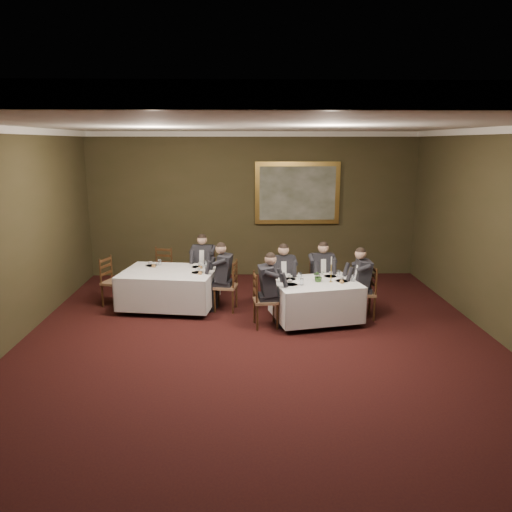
{
  "coord_description": "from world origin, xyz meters",
  "views": [
    {
      "loc": [
        -0.26,
        -7.14,
        3.25
      ],
      "look_at": [
        -0.01,
        2.05,
        1.15
      ],
      "focal_mm": 35.0,
      "sensor_mm": 36.0,
      "label": 1
    }
  ],
  "objects_px": {
    "table_main": "(316,299)",
    "diner_main_endright": "(363,292)",
    "table_second": "(169,286)",
    "diner_main_endleft": "(266,299)",
    "diner_sec_backright": "(204,272)",
    "painting": "(297,193)",
    "chair_main_endleft": "(265,311)",
    "diner_main_backleft": "(282,285)",
    "chair_sec_backleft": "(161,281)",
    "diner_sec_endright": "(225,285)",
    "candlestick": "(331,272)",
    "centerpiece": "(319,275)",
    "chair_sec_endleft": "(115,292)",
    "chair_main_backright": "(321,293)",
    "chair_main_endright": "(363,303)",
    "diner_main_backright": "(321,283)",
    "chair_sec_endright": "(226,296)",
    "chair_main_backleft": "(282,296)",
    "chair_sec_backright": "(204,282)"
  },
  "relations": [
    {
      "from": "table_second",
      "to": "diner_main_endleft",
      "type": "distance_m",
      "value": 2.17
    },
    {
      "from": "chair_sec_backleft",
      "to": "diner_main_backright",
      "type": "bearing_deg",
      "value": -177.57
    },
    {
      "from": "chair_sec_endright",
      "to": "candlestick",
      "type": "bearing_deg",
      "value": -100.3
    },
    {
      "from": "chair_sec_backright",
      "to": "painting",
      "type": "bearing_deg",
      "value": -132.81
    },
    {
      "from": "diner_main_backleft",
      "to": "candlestick",
      "type": "distance_m",
      "value": 1.14
    },
    {
      "from": "chair_sec_backleft",
      "to": "diner_sec_backright",
      "type": "relative_size",
      "value": 0.74
    },
    {
      "from": "candlestick",
      "to": "centerpiece",
      "type": "bearing_deg",
      "value": 173.77
    },
    {
      "from": "chair_main_endleft",
      "to": "diner_sec_backright",
      "type": "distance_m",
      "value": 2.31
    },
    {
      "from": "chair_main_backleft",
      "to": "chair_main_backright",
      "type": "bearing_deg",
      "value": -172.48
    },
    {
      "from": "chair_main_endleft",
      "to": "diner_main_backleft",
      "type": "bearing_deg",
      "value": 150.22
    },
    {
      "from": "diner_main_backright",
      "to": "chair_sec_backright",
      "type": "relative_size",
      "value": 1.35
    },
    {
      "from": "diner_main_endleft",
      "to": "painting",
      "type": "height_order",
      "value": "painting"
    },
    {
      "from": "table_main",
      "to": "chair_sec_backleft",
      "type": "bearing_deg",
      "value": 148.91
    },
    {
      "from": "chair_main_endright",
      "to": "chair_sec_backright",
      "type": "relative_size",
      "value": 1.0
    },
    {
      "from": "chair_sec_endright",
      "to": "centerpiece",
      "type": "distance_m",
      "value": 1.94
    },
    {
      "from": "chair_main_backright",
      "to": "chair_sec_backright",
      "type": "relative_size",
      "value": 1.0
    },
    {
      "from": "chair_main_backleft",
      "to": "painting",
      "type": "bearing_deg",
      "value": -106.46
    },
    {
      "from": "diner_main_backright",
      "to": "chair_main_endleft",
      "type": "relative_size",
      "value": 1.35
    },
    {
      "from": "table_second",
      "to": "chair_main_endright",
      "type": "relative_size",
      "value": 2.01
    },
    {
      "from": "diner_main_backleft",
      "to": "chair_main_endright",
      "type": "xyz_separation_m",
      "value": [
        1.49,
        -0.46,
        -0.23
      ]
    },
    {
      "from": "chair_sec_backleft",
      "to": "diner_sec_endright",
      "type": "height_order",
      "value": "diner_sec_endright"
    },
    {
      "from": "chair_main_backleft",
      "to": "diner_sec_endright",
      "type": "height_order",
      "value": "diner_sec_endright"
    },
    {
      "from": "diner_main_endleft",
      "to": "centerpiece",
      "type": "xyz_separation_m",
      "value": [
        0.97,
        0.23,
        0.37
      ]
    },
    {
      "from": "table_second",
      "to": "chair_sec_endleft",
      "type": "height_order",
      "value": "chair_sec_endleft"
    },
    {
      "from": "candlestick",
      "to": "chair_sec_endleft",
      "type": "bearing_deg",
      "value": 165.75
    },
    {
      "from": "diner_main_backright",
      "to": "chair_main_backleft",
      "type": "bearing_deg",
      "value": 7.11
    },
    {
      "from": "table_main",
      "to": "diner_main_endright",
      "type": "relative_size",
      "value": 1.29
    },
    {
      "from": "chair_main_endleft",
      "to": "painting",
      "type": "xyz_separation_m",
      "value": [
        0.94,
        3.56,
        1.76
      ]
    },
    {
      "from": "chair_main_endleft",
      "to": "diner_sec_backright",
      "type": "height_order",
      "value": "diner_sec_backright"
    },
    {
      "from": "diner_main_backright",
      "to": "diner_sec_endright",
      "type": "bearing_deg",
      "value": -0.86
    },
    {
      "from": "diner_sec_backright",
      "to": "painting",
      "type": "bearing_deg",
      "value": -132.65
    },
    {
      "from": "diner_main_backright",
      "to": "chair_sec_endleft",
      "type": "height_order",
      "value": "diner_main_backright"
    },
    {
      "from": "centerpiece",
      "to": "chair_sec_endleft",
      "type": "bearing_deg",
      "value": 165.32
    },
    {
      "from": "chair_sec_backright",
      "to": "candlestick",
      "type": "height_order",
      "value": "candlestick"
    },
    {
      "from": "chair_sec_backright",
      "to": "candlestick",
      "type": "xyz_separation_m",
      "value": [
        2.45,
        -1.74,
        0.66
      ]
    },
    {
      "from": "table_main",
      "to": "diner_main_endright",
      "type": "bearing_deg",
      "value": 12.23
    },
    {
      "from": "chair_main_endright",
      "to": "table_main",
      "type": "bearing_deg",
      "value": 102.87
    },
    {
      "from": "table_main",
      "to": "diner_main_endright",
      "type": "distance_m",
      "value": 0.95
    },
    {
      "from": "table_main",
      "to": "chair_main_backright",
      "type": "distance_m",
      "value": 0.89
    },
    {
      "from": "painting",
      "to": "table_main",
      "type": "bearing_deg",
      "value": -90.0
    },
    {
      "from": "chair_sec_endright",
      "to": "painting",
      "type": "relative_size",
      "value": 0.49
    },
    {
      "from": "diner_main_endleft",
      "to": "chair_sec_backright",
      "type": "height_order",
      "value": "diner_main_endleft"
    },
    {
      "from": "chair_main_backleft",
      "to": "diner_sec_backright",
      "type": "xyz_separation_m",
      "value": [
        -1.62,
        1.06,
        0.23
      ]
    },
    {
      "from": "table_main",
      "to": "diner_main_backleft",
      "type": "distance_m",
      "value": 0.87
    },
    {
      "from": "painting",
      "to": "diner_main_endleft",
      "type": "bearing_deg",
      "value": -104.54
    },
    {
      "from": "chair_main_endright",
      "to": "painting",
      "type": "relative_size",
      "value": 0.49
    },
    {
      "from": "chair_main_backright",
      "to": "candlestick",
      "type": "height_order",
      "value": "candlestick"
    },
    {
      "from": "chair_main_backleft",
      "to": "diner_main_backright",
      "type": "bearing_deg",
      "value": -173.3
    },
    {
      "from": "table_second",
      "to": "chair_main_endleft",
      "type": "height_order",
      "value": "chair_main_endleft"
    },
    {
      "from": "chair_sec_backleft",
      "to": "diner_sec_endright",
      "type": "distance_m",
      "value": 1.89
    }
  ]
}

